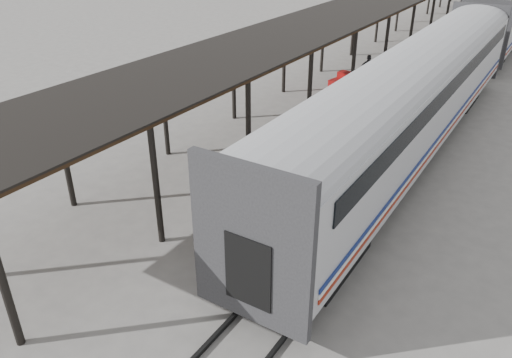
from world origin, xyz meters
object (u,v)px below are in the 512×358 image
Objects in this scene: baggage_cart at (238,213)px; luggage_tug at (342,85)px; porter at (232,196)px; pedestrian at (368,70)px.

baggage_cart is 14.69m from luggage_tug.
porter reaches higher than pedestrian.
pedestrian is at bearing 106.78° from baggage_cart.
baggage_cart is at bearing 73.90° from pedestrian.
porter is at bearing -68.66° from luggage_tug.
pedestrian is (-2.46, 17.66, -0.76)m from porter.
pedestrian is (0.53, 2.59, 0.32)m from luggage_tug.
baggage_cart is at bearing 15.11° from porter.
porter is at bearing -59.57° from baggage_cart.
baggage_cart is 17.16m from pedestrian.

